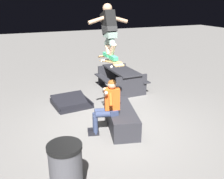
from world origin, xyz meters
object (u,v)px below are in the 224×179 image
skater_airborne (109,29)px  kicker_ramp (71,104)px  skateboard (110,61)px  trash_bin (66,173)px  ledge_box_main (121,118)px  picnic_table_back (121,76)px  person_sitting_on_ledge (107,104)px

skater_airborne → kicker_ramp: skater_airborne is taller
skateboard → trash_bin: bearing=140.0°
ledge_box_main → trash_bin: bearing=136.5°
skater_airborne → picnic_table_back: size_ratio=0.65×
ledge_box_main → person_sitting_on_ledge: (-0.14, 0.41, 0.49)m
skateboard → skater_airborne: bearing=0.3°
picnic_table_back → trash_bin: trash_bin is taller
ledge_box_main → skater_airborne: (-0.13, 0.36, 2.19)m
picnic_table_back → person_sitting_on_ledge: bearing=149.3°
ledge_box_main → picnic_table_back: size_ratio=0.94×
ledge_box_main → skateboard: bearing=116.8°
skateboard → skater_airborne: size_ratio=0.91×
person_sitting_on_ledge → picnic_table_back: 3.06m
skateboard → ledge_box_main: bearing=-63.2°
kicker_ramp → ledge_box_main: bearing=-155.9°
person_sitting_on_ledge → trash_bin: bearing=141.7°
skater_airborne → skateboard: bearing=-179.7°
kicker_ramp → picnic_table_back: 2.12m
skater_airborne → trash_bin: (-1.77, 1.44, -1.93)m
ledge_box_main → skateboard: 1.55m
ledge_box_main → kicker_ramp: 1.98m
ledge_box_main → person_sitting_on_ledge: 0.65m
skateboard → skater_airborne: 0.69m
ledge_box_main → skater_airborne: 2.22m
ledge_box_main → kicker_ramp: bearing=24.1°
ledge_box_main → skater_airborne: bearing=109.2°
ledge_box_main → skateboard: (-0.18, 0.36, 1.50)m
picnic_table_back → trash_bin: (-4.39, 2.95, -0.00)m
ledge_box_main → trash_bin: trash_bin is taller
skater_airborne → person_sitting_on_ledge: bearing=103.1°
kicker_ramp → person_sitting_on_ledge: bearing=-168.5°
kicker_ramp → trash_bin: trash_bin is taller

